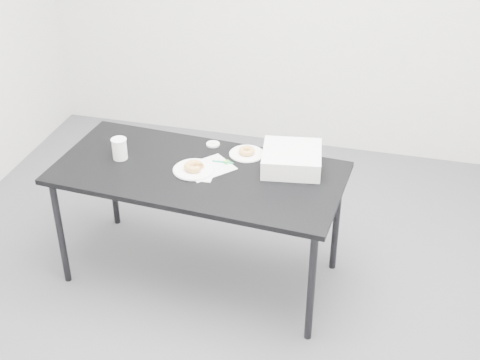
% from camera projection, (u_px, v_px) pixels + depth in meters
% --- Properties ---
extents(floor, '(4.00, 4.00, 0.00)m').
position_uv_depth(floor, '(224.00, 297.00, 3.96)').
color(floor, '#535358').
rests_on(floor, ground).
extents(table, '(1.68, 0.88, 0.74)m').
position_uv_depth(table, '(198.00, 179.00, 3.78)').
color(table, black).
rests_on(table, floor).
extents(scorecard, '(0.33, 0.34, 0.00)m').
position_uv_depth(scorecard, '(208.00, 168.00, 3.78)').
color(scorecard, white).
rests_on(scorecard, table).
extents(logo_patch, '(0.06, 0.06, 0.00)m').
position_uv_depth(logo_patch, '(227.00, 162.00, 3.83)').
color(logo_patch, green).
rests_on(logo_patch, scorecard).
extents(pen, '(0.12, 0.01, 0.01)m').
position_uv_depth(pen, '(223.00, 162.00, 3.82)').
color(pen, '#0D945C').
rests_on(pen, scorecard).
extents(napkin, '(0.17, 0.17, 0.00)m').
position_uv_depth(napkin, '(199.00, 173.00, 3.73)').
color(napkin, white).
rests_on(napkin, table).
extents(plate_near, '(0.24, 0.24, 0.01)m').
position_uv_depth(plate_near, '(194.00, 170.00, 3.75)').
color(plate_near, white).
rests_on(plate_near, napkin).
extents(donut_near, '(0.12, 0.12, 0.04)m').
position_uv_depth(donut_near, '(194.00, 166.00, 3.74)').
color(donut_near, gold).
rests_on(donut_near, plate_near).
extents(plate_far, '(0.21, 0.21, 0.01)m').
position_uv_depth(plate_far, '(247.00, 154.00, 3.91)').
color(plate_far, white).
rests_on(plate_far, table).
extents(donut_far, '(0.12, 0.12, 0.03)m').
position_uv_depth(donut_far, '(247.00, 151.00, 3.90)').
color(donut_far, gold).
rests_on(donut_far, plate_far).
extents(coffee_cup, '(0.08, 0.08, 0.13)m').
position_uv_depth(coffee_cup, '(120.00, 149.00, 3.84)').
color(coffee_cup, white).
rests_on(coffee_cup, table).
extents(cup_lid, '(0.08, 0.08, 0.01)m').
position_uv_depth(cup_lid, '(213.00, 144.00, 4.00)').
color(cup_lid, white).
rests_on(cup_lid, table).
extents(bakery_box, '(0.37, 0.37, 0.11)m').
position_uv_depth(bakery_box, '(292.00, 159.00, 3.76)').
color(bakery_box, white).
rests_on(bakery_box, table).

